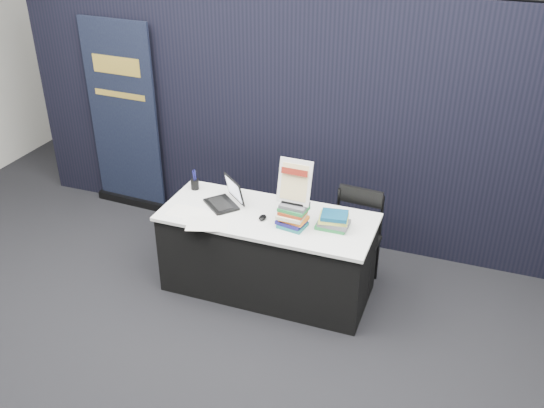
{
  "coord_description": "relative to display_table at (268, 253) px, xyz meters",
  "views": [
    {
      "loc": [
        1.56,
        -3.52,
        3.29
      ],
      "look_at": [
        0.04,
        0.55,
        0.87
      ],
      "focal_mm": 40.0,
      "sensor_mm": 36.0,
      "label": 1
    }
  ],
  "objects": [
    {
      "name": "stacking_chair",
      "position": [
        0.68,
        0.33,
        0.12
      ],
      "size": [
        0.44,
        0.44,
        0.9
      ],
      "rotation": [
        0.0,
        0.0,
        -0.08
      ],
      "color": "black",
      "rests_on": "floor"
    },
    {
      "name": "mouse",
      "position": [
        -0.02,
        -0.07,
        0.39
      ],
      "size": [
        0.06,
        0.1,
        0.03
      ],
      "primitive_type": "ellipsoid",
      "rotation": [
        0.0,
        0.0,
        0.04
      ],
      "color": "black",
      "rests_on": "display_table"
    },
    {
      "name": "wall_back",
      "position": [
        0.0,
        3.45,
        1.37
      ],
      "size": [
        8.0,
        0.02,
        3.5
      ],
      "primitive_type": "cube",
      "color": "#ACAAA2",
      "rests_on": "floor"
    },
    {
      "name": "brochure_left",
      "position": [
        -0.51,
        -0.21,
        0.38
      ],
      "size": [
        0.33,
        0.27,
        0.0
      ],
      "primitive_type": "cube",
      "rotation": [
        0.0,
        0.0,
        0.26
      ],
      "color": "white",
      "rests_on": "display_table"
    },
    {
      "name": "laptop",
      "position": [
        -0.43,
        0.06,
        0.43
      ],
      "size": [
        0.37,
        0.41,
        0.23
      ],
      "rotation": [
        0.0,
        0.0,
        -0.72
      ],
      "color": "black",
      "rests_on": "display_table"
    },
    {
      "name": "floor",
      "position": [
        0.0,
        -0.55,
        -0.38
      ],
      "size": [
        8.0,
        8.0,
        0.0
      ],
      "primitive_type": "plane",
      "color": "black",
      "rests_on": "ground"
    },
    {
      "name": "display_table",
      "position": [
        0.0,
        0.0,
        0.0
      ],
      "size": [
        1.8,
        0.75,
        0.75
      ],
      "color": "black",
      "rests_on": "floor"
    },
    {
      "name": "book_stack_tall",
      "position": [
        0.25,
        -0.08,
        0.48
      ],
      "size": [
        0.23,
        0.19,
        0.2
      ],
      "rotation": [
        0.0,
        0.0,
        -0.14
      ],
      "color": "#1B6666",
      "rests_on": "display_table"
    },
    {
      "name": "pullup_banner",
      "position": [
        -1.96,
        0.95,
        0.52
      ],
      "size": [
        0.86,
        0.15,
        2.03
      ],
      "rotation": [
        0.0,
        0.0,
        -0.05
      ],
      "color": "black",
      "rests_on": "floor"
    },
    {
      "name": "info_sign",
      "position": [
        0.25,
        -0.05,
        0.75
      ],
      "size": [
        0.28,
        0.14,
        0.37
      ],
      "rotation": [
        0.0,
        0.0,
        -0.03
      ],
      "color": "black",
      "rests_on": "book_stack_tall"
    },
    {
      "name": "drape_partition",
      "position": [
        0.0,
        1.05,
        0.82
      ],
      "size": [
        6.0,
        0.08,
        2.4
      ],
      "primitive_type": "cube",
      "color": "black",
      "rests_on": "floor"
    },
    {
      "name": "pen_cup",
      "position": [
        -0.78,
        0.22,
        0.42
      ],
      "size": [
        0.09,
        0.09,
        0.09
      ],
      "primitive_type": "cylinder",
      "rotation": [
        0.0,
        0.0,
        -0.29
      ],
      "color": "black",
      "rests_on": "display_table"
    },
    {
      "name": "brochure_mid",
      "position": [
        -0.66,
        -0.19,
        0.38
      ],
      "size": [
        0.3,
        0.21,
        0.0
      ],
      "primitive_type": "cube",
      "rotation": [
        0.0,
        0.0,
        0.0
      ],
      "color": "white",
      "rests_on": "display_table"
    },
    {
      "name": "book_stack_short",
      "position": [
        0.57,
        0.01,
        0.44
      ],
      "size": [
        0.24,
        0.19,
        0.13
      ],
      "rotation": [
        0.0,
        0.0,
        0.07
      ],
      "color": "#22813C",
      "rests_on": "display_table"
    },
    {
      "name": "brochure_right",
      "position": [
        -0.41,
        -0.3,
        0.38
      ],
      "size": [
        0.39,
        0.33,
        0.0
      ],
      "primitive_type": "cube",
      "rotation": [
        0.0,
        0.0,
        0.31
      ],
      "color": "silver",
      "rests_on": "display_table"
    }
  ]
}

